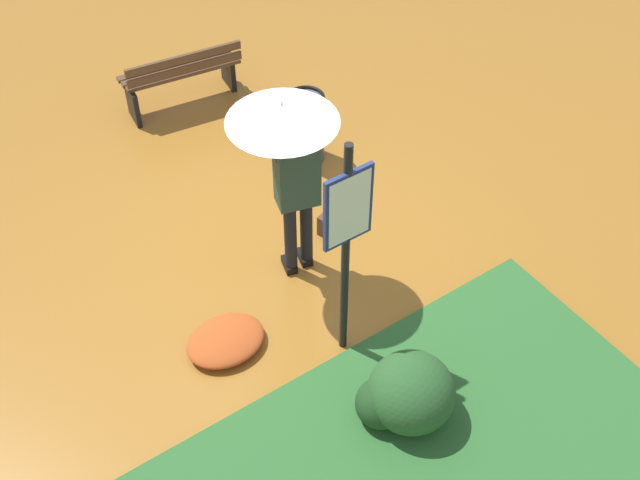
{
  "coord_description": "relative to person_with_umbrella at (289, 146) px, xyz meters",
  "views": [
    {
      "loc": [
        2.93,
        5.0,
        5.99
      ],
      "look_at": [
        0.04,
        0.78,
        0.85
      ],
      "focal_mm": 46.71,
      "sensor_mm": 36.0,
      "label": 1
    }
  ],
  "objects": [
    {
      "name": "ground_plane",
      "position": [
        -0.02,
        -0.28,
        -1.55
      ],
      "size": [
        18.0,
        18.0,
        0.0
      ],
      "primitive_type": "plane",
      "color": "#9E6623"
    },
    {
      "name": "trash_bin",
      "position": [
        -1.07,
        -1.37,
        -1.13
      ],
      "size": [
        0.42,
        0.42,
        0.83
      ],
      "color": "#4C4C51",
      "rests_on": "ground_plane"
    },
    {
      "name": "handbag",
      "position": [
        -0.63,
        -0.25,
        -1.42
      ],
      "size": [
        0.33,
        0.22,
        0.37
      ],
      "color": "#4C3323",
      "rests_on": "ground_plane"
    },
    {
      "name": "shrub_cluster",
      "position": [
        0.15,
        1.92,
        -1.25
      ],
      "size": [
        0.8,
        0.72,
        0.65
      ],
      "color": "#285628",
      "rests_on": "ground_plane"
    },
    {
      "name": "info_sign_post",
      "position": [
        0.13,
        1.03,
        -0.11
      ],
      "size": [
        0.44,
        0.07,
        2.3
      ],
      "color": "black",
      "rests_on": "ground_plane"
    },
    {
      "name": "person_with_umbrella",
      "position": [
        0.0,
        0.0,
        0.0
      ],
      "size": [
        0.96,
        0.96,
        2.04
      ],
      "color": "black",
      "rests_on": "ground_plane"
    },
    {
      "name": "park_bench",
      "position": [
        -0.43,
        -3.05,
        -1.15
      ],
      "size": [
        1.4,
        0.55,
        0.75
      ],
      "color": "black",
      "rests_on": "ground_plane"
    },
    {
      "name": "leaf_pile_by_bench",
      "position": [
        1.01,
        0.44,
        -1.47
      ],
      "size": [
        0.73,
        0.58,
        0.16
      ],
      "color": "#B74C1E",
      "rests_on": "ground_plane"
    }
  ]
}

